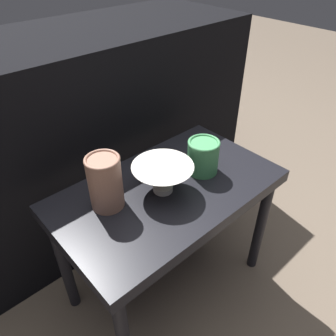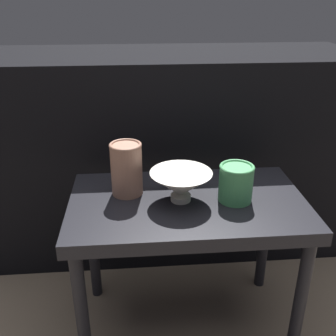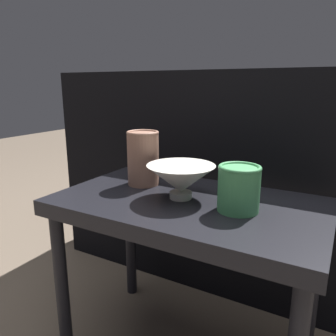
# 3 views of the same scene
# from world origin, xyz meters

# --- Properties ---
(ground_plane) EXTENTS (8.00, 8.00, 0.00)m
(ground_plane) POSITION_xyz_m (0.00, 0.00, 0.00)
(ground_plane) COLOR #6B5B4C
(table) EXTENTS (0.68, 0.40, 0.47)m
(table) POSITION_xyz_m (0.00, 0.00, 0.41)
(table) COLOR black
(table) RESTS_ON ground_plane
(couch_backdrop) EXTENTS (1.46, 0.50, 0.80)m
(couch_backdrop) POSITION_xyz_m (0.00, 0.54, 0.40)
(couch_backdrop) COLOR black
(couch_backdrop) RESTS_ON ground_plane
(bowl) EXTENTS (0.18, 0.18, 0.09)m
(bowl) POSITION_xyz_m (-0.02, -0.00, 0.52)
(bowl) COLOR silver
(bowl) RESTS_ON table
(vase_textured_left) EXTENTS (0.09, 0.09, 0.16)m
(vase_textured_left) POSITION_xyz_m (-0.17, 0.06, 0.55)
(vase_textured_left) COLOR #996B56
(vase_textured_left) RESTS_ON table
(vase_colorful_right) EXTENTS (0.10, 0.10, 0.11)m
(vase_colorful_right) POSITION_xyz_m (0.13, -0.01, 0.53)
(vase_colorful_right) COLOR #47995B
(vase_colorful_right) RESTS_ON table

